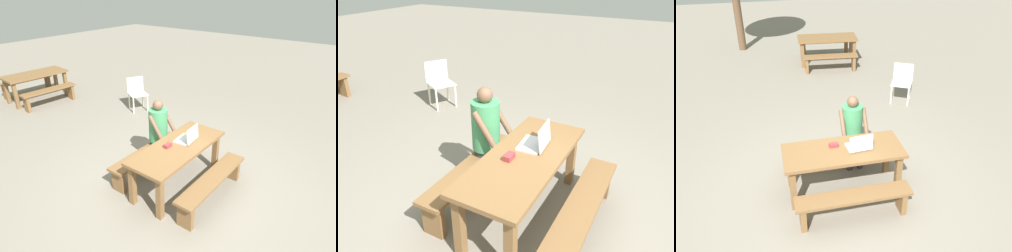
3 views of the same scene
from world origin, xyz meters
The scene contains 11 objects.
ground_plane centered at (0.00, 0.00, 0.00)m, with size 30.00×30.00×0.00m, color gray.
picnic_table_front centered at (0.00, 0.00, 0.62)m, with size 1.77×0.73×0.74m.
bench_near centered at (0.00, -0.65, 0.32)m, with size 1.62×0.30×0.42m.
bench_far centered at (0.00, 0.65, 0.32)m, with size 1.62×0.30×0.42m.
laptop centered at (0.24, -0.03, 0.80)m, with size 0.38×0.31×0.26m.
small_pouch centered at (-0.12, 0.11, 0.77)m, with size 0.13×0.07×0.06m.
person_seated centered at (0.30, 0.62, 0.74)m, with size 0.44×0.42×1.27m.
plastic_chair centered at (2.02, 2.76, 0.46)m, with size 0.60×0.60×0.84m.
picnic_table_mid centered at (0.81, 5.53, 0.64)m, with size 1.71×0.91×0.77m.
bench_mid_south centered at (0.76, 4.85, 0.34)m, with size 1.51×0.42×0.46m.
bench_mid_north centered at (0.87, 6.21, 0.34)m, with size 1.51×0.42×0.46m.
Camera 1 is at (-3.28, -2.31, 3.06)m, focal length 31.33 mm.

